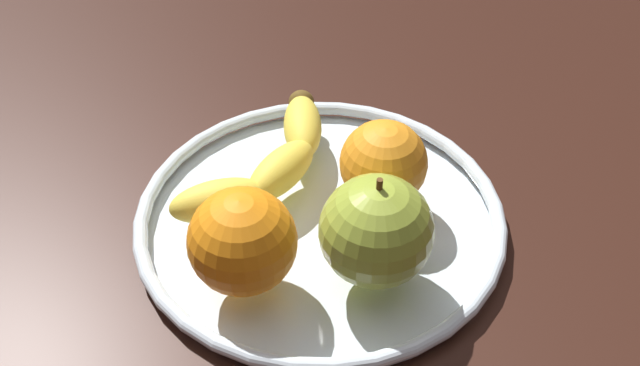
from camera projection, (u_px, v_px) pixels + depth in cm
name	position (u px, v px, depth cm)	size (l,w,h in cm)	color
ground_plane	(320.00, 243.00, 65.72)	(166.03, 166.03, 4.00)	black
fruit_bowl	(320.00, 218.00, 63.75)	(29.95, 29.95, 1.80)	silver
banana	(270.00, 162.00, 65.04)	(18.58, 10.67, 3.30)	yellow
apple	(376.00, 231.00, 55.72)	(8.29, 8.29, 9.09)	#97AD37
orange_center	(242.00, 241.00, 55.29)	(7.85, 7.85, 7.85)	orange
orange_front_left	(384.00, 163.00, 62.06)	(7.01, 7.01, 7.01)	orange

